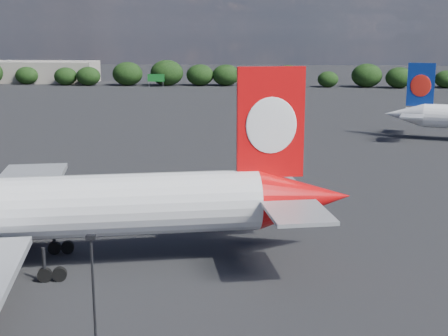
{
  "coord_description": "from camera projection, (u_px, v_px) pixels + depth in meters",
  "views": [
    {
      "loc": [
        19.37,
        -44.32,
        20.79
      ],
      "look_at": [
        16.0,
        12.0,
        8.0
      ],
      "focal_mm": 50.0,
      "sensor_mm": 36.0,
      "label": 1
    }
  ],
  "objects": [
    {
      "name": "apron_lamp_post",
      "position": [
        94.0,
        298.0,
        36.71
      ],
      "size": [
        0.55,
        0.3,
        9.11
      ],
      "color": "black",
      "rests_on": "ground"
    },
    {
      "name": "terminal_building",
      "position": [
        41.0,
        72.0,
        238.69
      ],
      "size": [
        42.0,
        16.0,
        8.0
      ],
      "color": "gray",
      "rests_on": "ground"
    },
    {
      "name": "ground",
      "position": [
        148.0,
        151.0,
        107.29
      ],
      "size": [
        500.0,
        500.0,
        0.0
      ],
      "primitive_type": "plane",
      "color": "black",
      "rests_on": "ground"
    },
    {
      "name": "horizon_treeline",
      "position": [
        215.0,
        75.0,
        223.41
      ],
      "size": [
        205.69,
        15.92,
        9.21
      ],
      "color": "black",
      "rests_on": "ground"
    },
    {
      "name": "qantas_airliner",
      "position": [
        43.0,
        210.0,
        54.04
      ],
      "size": [
        53.25,
        50.89,
        17.45
      ],
      "color": "white",
      "rests_on": "ground"
    },
    {
      "name": "billboard_yellow",
      "position": [
        241.0,
        75.0,
        224.5
      ],
      "size": [
        5.0,
        0.3,
        5.5
      ],
      "color": "gold",
      "rests_on": "ground"
    },
    {
      "name": "highway_sign",
      "position": [
        156.0,
        78.0,
        220.57
      ],
      "size": [
        6.0,
        0.3,
        4.5
      ],
      "color": "#136120",
      "rests_on": "ground"
    }
  ]
}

